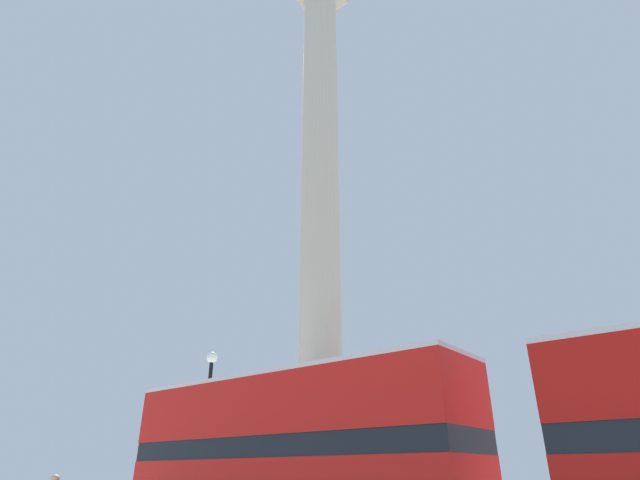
% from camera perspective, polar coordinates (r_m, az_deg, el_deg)
% --- Properties ---
extents(monument_column, '(4.92, 4.92, 26.32)m').
position_cam_1_polar(monument_column, '(19.31, 0.00, -4.48)').
color(monument_column, '#BCB29E').
rests_on(monument_column, ground_plane).
extents(bus_b, '(11.23, 3.64, 4.41)m').
position_cam_1_polar(bus_b, '(15.26, -3.68, -22.62)').
color(bus_b, red).
rests_on(bus_b, ground_plane).
extents(equestrian_statue, '(3.90, 3.10, 5.73)m').
position_cam_1_polar(equestrian_statue, '(25.49, -15.29, -24.86)').
color(equestrian_statue, '#BCB29E').
rests_on(equestrian_statue, ground_plane).
extents(street_lamp, '(0.42, 0.42, 5.99)m').
position_cam_1_polar(street_lamp, '(19.46, -12.94, -20.06)').
color(street_lamp, black).
rests_on(street_lamp, ground_plane).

